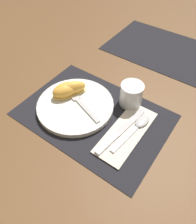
{
  "coord_description": "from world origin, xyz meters",
  "views": [
    {
      "loc": [
        0.28,
        -0.37,
        0.54
      ],
      "look_at": [
        0.02,
        0.0,
        0.02
      ],
      "focal_mm": 35.0,
      "sensor_mm": 36.0,
      "label": 1
    }
  ],
  "objects": [
    {
      "name": "plate",
      "position": [
        -0.07,
        -0.01,
        0.01
      ],
      "size": [
        0.25,
        0.25,
        0.02
      ],
      "color": "white",
      "rests_on": "placemat"
    },
    {
      "name": "ground_plane",
      "position": [
        0.0,
        0.0,
        0.0
      ],
      "size": [
        3.0,
        3.0,
        0.0
      ],
      "primitive_type": "plane",
      "color": "brown"
    },
    {
      "name": "spoon",
      "position": [
        0.14,
        0.04,
        0.01
      ],
      "size": [
        0.05,
        0.18,
        0.01
      ],
      "color": "#BCBCC1",
      "rests_on": "napkin"
    },
    {
      "name": "placemat_far",
      "position": [
        0.02,
        0.48,
        0.0
      ],
      "size": [
        0.47,
        0.32,
        0.0
      ],
      "color": "black",
      "rests_on": "ground_plane"
    },
    {
      "name": "knife",
      "position": [
        0.11,
        -0.01,
        0.01
      ],
      "size": [
        0.04,
        0.22,
        0.01
      ],
      "color": "#BCBCC1",
      "rests_on": "napkin"
    },
    {
      "name": "citrus_wedge_1",
      "position": [
        -0.12,
        0.01,
        0.04
      ],
      "size": [
        0.09,
        0.11,
        0.05
      ],
      "color": "#F4DB84",
      "rests_on": "plate"
    },
    {
      "name": "placemat",
      "position": [
        0.0,
        0.0,
        0.0
      ],
      "size": [
        0.47,
        0.32,
        0.0
      ],
      "color": "black",
      "rests_on": "ground_plane"
    },
    {
      "name": "juice_glass",
      "position": [
        0.07,
        0.11,
        0.04
      ],
      "size": [
        0.08,
        0.08,
        0.08
      ],
      "color": "silver",
      "rests_on": "placemat"
    },
    {
      "name": "citrus_wedge_0",
      "position": [
        -0.11,
        0.02,
        0.04
      ],
      "size": [
        0.09,
        0.11,
        0.05
      ],
      "color": "#F4DB84",
      "rests_on": "plate"
    },
    {
      "name": "napkin",
      "position": [
        0.12,
        -0.0,
        0.01
      ],
      "size": [
        0.09,
        0.24,
        0.0
      ],
      "color": "silver",
      "rests_on": "placemat"
    },
    {
      "name": "fork",
      "position": [
        -0.07,
        0.01,
        0.02
      ],
      "size": [
        0.19,
        0.08,
        0.0
      ],
      "color": "#BCBCC1",
      "rests_on": "plate"
    }
  ]
}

